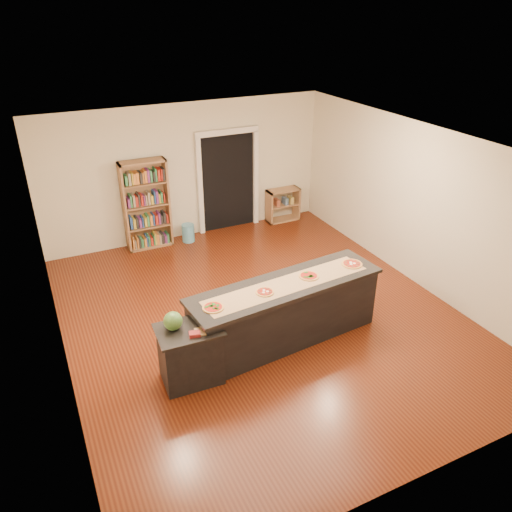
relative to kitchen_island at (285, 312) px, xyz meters
name	(u,v)px	position (x,y,z in m)	size (l,w,h in m)	color
room	(262,238)	(-0.04, 0.71, 0.91)	(6.00, 7.00, 2.80)	beige
doorway	(228,176)	(0.86, 4.18, 0.71)	(1.40, 0.09, 2.21)	black
kitchen_island	(285,312)	(0.00, 0.00, 0.00)	(2.95, 0.80, 0.97)	black
side_counter	(191,354)	(-1.56, -0.24, -0.07)	(0.84, 0.61, 0.83)	black
bookshelf	(146,205)	(-0.99, 4.00, 0.42)	(0.91, 0.32, 1.82)	#A0754E
low_shelf	(283,205)	(2.13, 4.00, -0.11)	(0.75, 0.32, 0.75)	#A0754E
waste_bin	(188,233)	(-0.20, 3.88, -0.30)	(0.26, 0.26, 0.38)	#57A1C3
kraft_paper	(287,284)	(0.00, -0.03, 0.49)	(2.56, 0.46, 0.00)	#97764E
watermelon	(173,321)	(-1.73, -0.16, 0.46)	(0.25, 0.25, 0.25)	#144214
cutting_board	(206,330)	(-1.37, -0.38, 0.35)	(0.27, 0.18, 0.02)	tan
package_red	(195,334)	(-1.53, -0.41, 0.36)	(0.14, 0.10, 0.05)	maroon
package_teal	(208,317)	(-1.25, -0.14, 0.37)	(0.15, 0.15, 0.06)	#195966
pizza_a	(213,307)	(-1.17, -0.13, 0.50)	(0.28, 0.28, 0.02)	tan
pizza_b	(265,292)	(-0.39, -0.09, 0.50)	(0.27, 0.27, 0.02)	tan
pizza_c	(309,276)	(0.39, 0.03, 0.50)	(0.28, 0.28, 0.02)	tan
pizza_d	(352,264)	(1.18, 0.07, 0.50)	(0.33, 0.33, 0.02)	tan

